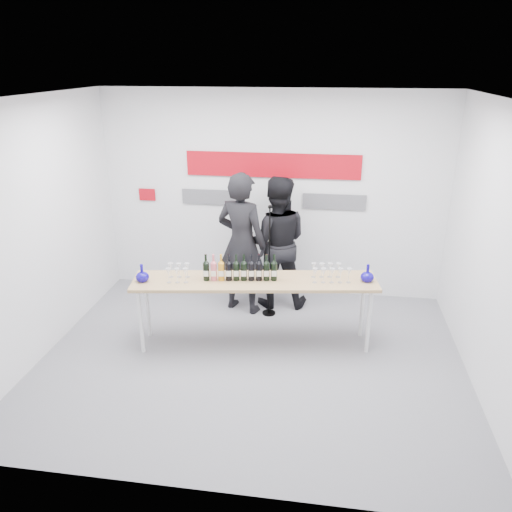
% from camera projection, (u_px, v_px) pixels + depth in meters
% --- Properties ---
extents(ground, '(5.00, 5.00, 0.00)m').
position_uv_depth(ground, '(251.00, 359.00, 5.99)').
color(ground, slate).
rests_on(ground, ground).
extents(back_wall, '(5.00, 0.04, 3.00)m').
position_uv_depth(back_wall, '(272.00, 196.00, 7.28)').
color(back_wall, silver).
rests_on(back_wall, ground).
extents(signage, '(3.38, 0.02, 0.79)m').
position_uv_depth(signage, '(268.00, 175.00, 7.15)').
color(signage, '#A60712').
rests_on(signage, back_wall).
extents(tasting_table, '(2.99, 1.01, 0.88)m').
position_uv_depth(tasting_table, '(255.00, 285.00, 6.02)').
color(tasting_table, tan).
rests_on(tasting_table, ground).
extents(wine_bottles, '(0.89, 0.20, 0.33)m').
position_uv_depth(wine_bottles, '(240.00, 267.00, 5.93)').
color(wine_bottles, black).
rests_on(wine_bottles, tasting_table).
extents(decanter_left, '(0.16, 0.16, 0.21)m').
position_uv_depth(decanter_left, '(142.00, 273.00, 5.92)').
color(decanter_left, '#100783').
rests_on(decanter_left, tasting_table).
extents(decanter_right, '(0.16, 0.16, 0.21)m').
position_uv_depth(decanter_right, '(368.00, 273.00, 5.92)').
color(decanter_right, '#100783').
rests_on(decanter_right, tasting_table).
extents(glasses_left, '(0.29, 0.25, 0.18)m').
position_uv_depth(glasses_left, '(178.00, 273.00, 5.96)').
color(glasses_left, silver).
rests_on(glasses_left, tasting_table).
extents(glasses_right, '(0.48, 0.27, 0.18)m').
position_uv_depth(glasses_right, '(329.00, 273.00, 5.95)').
color(glasses_right, silver).
rests_on(glasses_right, tasting_table).
extents(presenter_left, '(0.84, 0.68, 1.99)m').
position_uv_depth(presenter_left, '(242.00, 244.00, 6.84)').
color(presenter_left, black).
rests_on(presenter_left, ground).
extents(presenter_right, '(0.99, 0.82, 1.89)m').
position_uv_depth(presenter_right, '(276.00, 243.00, 7.02)').
color(presenter_right, black).
rests_on(presenter_right, ground).
extents(mic_stand, '(0.19, 0.19, 1.60)m').
position_uv_depth(mic_stand, '(269.00, 282.00, 6.88)').
color(mic_stand, black).
rests_on(mic_stand, ground).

